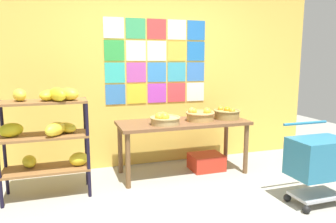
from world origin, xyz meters
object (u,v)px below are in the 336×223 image
(fruit_basket_back_right, at_px, (200,115))
(fruit_basket_right, at_px, (164,119))
(fruit_basket_back_left, at_px, (227,113))
(banana_shelf_unit, at_px, (48,129))
(produce_crate_under_table, at_px, (206,162))
(shopping_cart, at_px, (318,160))
(display_table, at_px, (183,127))

(fruit_basket_back_right, height_order, fruit_basket_right, fruit_basket_back_right)
(fruit_basket_back_right, height_order, fruit_basket_back_left, fruit_basket_back_right)
(banana_shelf_unit, distance_m, fruit_basket_back_left, 2.26)
(produce_crate_under_table, bearing_deg, banana_shelf_unit, -173.52)
(fruit_basket_back_right, height_order, shopping_cart, fruit_basket_back_right)
(fruit_basket_back_left, relative_size, produce_crate_under_table, 0.81)
(fruit_basket_right, xyz_separation_m, produce_crate_under_table, (0.65, 0.15, -0.66))
(display_table, xyz_separation_m, fruit_basket_back_right, (0.22, -0.03, 0.15))
(banana_shelf_unit, xyz_separation_m, fruit_basket_back_left, (2.26, 0.18, 0.03))
(fruit_basket_back_right, distance_m, fruit_basket_back_left, 0.40)
(display_table, xyz_separation_m, fruit_basket_right, (-0.29, -0.12, 0.15))
(banana_shelf_unit, bearing_deg, display_table, 7.08)
(display_table, bearing_deg, produce_crate_under_table, 3.72)
(display_table, distance_m, fruit_basket_right, 0.35)
(display_table, xyz_separation_m, fruit_basket_back_left, (0.62, -0.02, 0.16))
(fruit_basket_back_right, distance_m, fruit_basket_right, 0.53)
(banana_shelf_unit, distance_m, fruit_basket_back_right, 1.87)
(display_table, distance_m, fruit_basket_back_left, 0.64)
(banana_shelf_unit, height_order, produce_crate_under_table, banana_shelf_unit)
(fruit_basket_right, relative_size, shopping_cart, 0.45)
(display_table, xyz_separation_m, shopping_cart, (0.99, -1.28, -0.14))
(fruit_basket_back_left, bearing_deg, fruit_basket_back_right, -178.87)
(fruit_basket_back_right, bearing_deg, shopping_cart, -58.48)
(banana_shelf_unit, xyz_separation_m, fruit_basket_right, (1.34, 0.08, 0.02))
(fruit_basket_right, distance_m, shopping_cart, 1.76)
(fruit_basket_right, relative_size, produce_crate_under_table, 0.87)
(produce_crate_under_table, distance_m, shopping_cart, 1.50)
(banana_shelf_unit, height_order, fruit_basket_back_right, banana_shelf_unit)
(banana_shelf_unit, bearing_deg, produce_crate_under_table, 6.48)
(display_table, height_order, fruit_basket_right, fruit_basket_right)
(fruit_basket_back_left, bearing_deg, shopping_cart, -73.65)
(banana_shelf_unit, relative_size, fruit_basket_back_right, 3.17)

